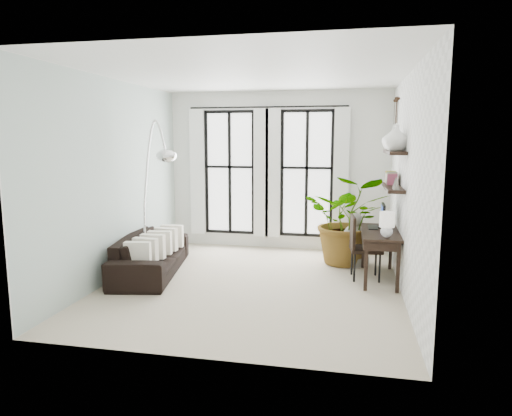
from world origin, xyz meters
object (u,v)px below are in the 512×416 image
(desk, at_px, (380,235))
(desk_chair, at_px, (360,243))
(sofa, at_px, (151,254))
(buddha, at_px, (355,243))
(plant, at_px, (348,220))
(arc_lamp, at_px, (156,177))

(desk, xyz_separation_m, desk_chair, (-0.30, 0.05, -0.15))
(desk, relative_size, desk_chair, 1.31)
(sofa, xyz_separation_m, buddha, (3.37, 1.24, 0.07))
(desk, bearing_deg, buddha, 112.56)
(sofa, xyz_separation_m, plant, (3.25, 1.26, 0.48))
(desk_chair, bearing_deg, arc_lamp, -179.29)
(plant, bearing_deg, desk_chair, -77.37)
(desk, height_order, buddha, desk)
(arc_lamp, relative_size, buddha, 2.71)
(desk_chair, bearing_deg, sofa, -179.05)
(desk_chair, distance_m, arc_lamp, 3.50)
(plant, relative_size, buddha, 1.72)
(sofa, height_order, plant, plant)
(desk, bearing_deg, arc_lamp, -175.07)
(desk, xyz_separation_m, arc_lamp, (-3.62, -0.31, 0.88))
(plant, distance_m, desk_chair, 0.92)
(plant, xyz_separation_m, desk_chair, (0.20, -0.87, -0.22))
(sofa, height_order, desk, desk)
(desk, height_order, desk_chair, desk)
(desk, relative_size, buddha, 1.43)
(plant, height_order, desk, plant)
(arc_lamp, distance_m, buddha, 3.68)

